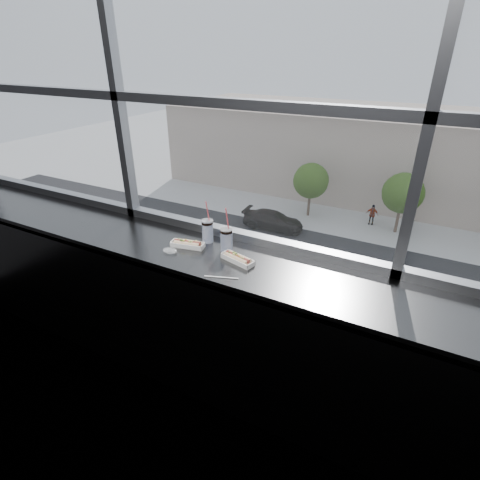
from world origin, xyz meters
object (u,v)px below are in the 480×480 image
at_px(soda_cup_right, 227,239).
at_px(tree_left, 311,181).
at_px(car_near_a, 167,244).
at_px(car_near_b, 275,274).
at_px(hotdog_tray_right, 238,258).
at_px(pedestrian_b, 372,213).
at_px(hotdog_tray_left, 188,244).
at_px(loose_straw, 221,277).
at_px(car_far_a, 273,218).
at_px(wrapper, 170,251).
at_px(tree_center, 403,193).
at_px(soda_cup_left, 208,230).
at_px(car_near_c, 345,291).

relative_size(soda_cup_right, tree_left, 0.07).
bearing_deg(car_near_a, car_near_b, -94.19).
relative_size(hotdog_tray_right, pedestrian_b, 0.11).
xyz_separation_m(soda_cup_right, car_near_a, (-14.11, 16.20, -11.04)).
xyz_separation_m(hotdog_tray_left, soda_cup_right, (0.26, 0.07, 0.07)).
bearing_deg(loose_straw, car_far_a, 91.93).
height_order(hotdog_tray_left, loose_straw, hotdog_tray_left).
bearing_deg(wrapper, soda_cup_right, 29.89).
height_order(car_near_a, tree_center, tree_center).
bearing_deg(soda_cup_left, tree_center, 90.41).
relative_size(car_near_a, tree_center, 1.32).
distance_m(soda_cup_right, loose_straw, 0.34).
height_order(hotdog_tray_right, car_near_a, hotdog_tray_right).
xyz_separation_m(hotdog_tray_left, car_far_a, (-9.19, 24.27, -11.10)).
bearing_deg(car_far_a, car_near_c, -138.71).
bearing_deg(car_near_b, car_near_c, -85.60).
bearing_deg(pedestrian_b, car_near_b, -105.49).
xyz_separation_m(hotdog_tray_right, car_near_a, (-14.24, 16.29, -10.97)).
height_order(wrapper, tree_center, wrapper).
relative_size(car_near_c, car_far_a, 1.21).
bearing_deg(car_near_a, tree_center, -53.04).
bearing_deg(loose_straw, pedestrian_b, 75.60).
relative_size(car_near_a, pedestrian_b, 3.10).
height_order(loose_straw, car_far_a, loose_straw).
relative_size(hotdog_tray_left, pedestrian_b, 0.11).
distance_m(loose_straw, car_near_b, 20.75).
xyz_separation_m(car_near_c, car_far_a, (-7.77, 8.00, -0.20)).
bearing_deg(hotdog_tray_left, pedestrian_b, 82.73).
distance_m(soda_cup_left, loose_straw, 0.49).
bearing_deg(soda_cup_left, loose_straw, -48.75).
xyz_separation_m(car_near_b, car_far_a, (-3.51, 8.00, -0.05)).
relative_size(hotdog_tray_left, car_far_a, 0.04).
height_order(hotdog_tray_right, soda_cup_left, soda_cup_left).
bearing_deg(soda_cup_left, pedestrian_b, 94.48).
height_order(car_near_c, car_far_a, car_near_c).
xyz_separation_m(wrapper, pedestrian_b, (-2.12, 29.02, -11.02)).
bearing_deg(soda_cup_left, hotdog_tray_right, -25.86).
xyz_separation_m(car_near_a, tree_center, (13.73, 12.00, 2.21)).
height_order(hotdog_tray_right, car_near_c, hotdog_tray_right).
xyz_separation_m(hotdog_tray_right, soda_cup_right, (-0.13, 0.09, 0.07)).
distance_m(car_near_a, car_near_b, 8.17).
xyz_separation_m(wrapper, tree_left, (-7.43, 28.38, -8.88)).
relative_size(hotdog_tray_right, car_near_b, 0.04).
distance_m(soda_cup_left, wrapper, 0.29).
bearing_deg(car_near_b, hotdog_tray_right, -155.15).
bearing_deg(loose_straw, soda_cup_right, 94.39).
bearing_deg(soda_cup_left, car_far_a, 111.02).
bearing_deg(soda_cup_right, car_near_a, 131.06).
bearing_deg(tree_center, tree_left, 180.00).
bearing_deg(soda_cup_right, car_near_b, 110.15).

